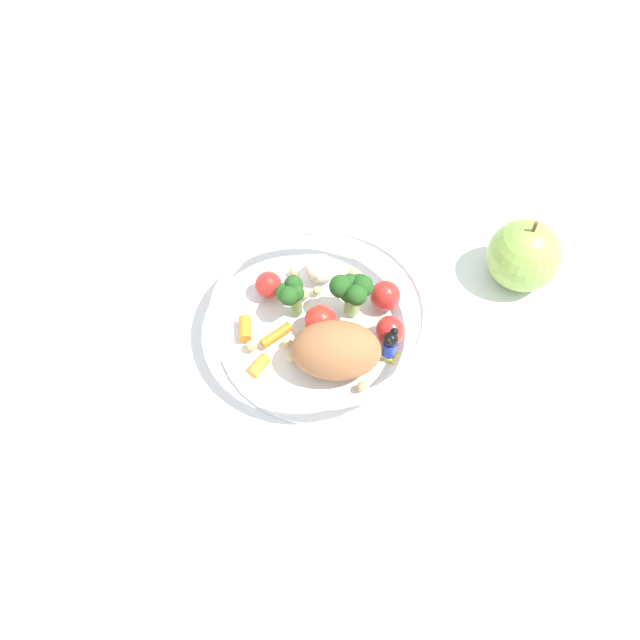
% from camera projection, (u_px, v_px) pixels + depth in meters
% --- Properties ---
extents(ground_plane, '(2.40, 2.40, 0.00)m').
position_uv_depth(ground_plane, '(308.00, 343.00, 0.71)').
color(ground_plane, white).
extents(food_container, '(0.22, 0.22, 0.06)m').
position_uv_depth(food_container, '(325.00, 320.00, 0.69)').
color(food_container, white).
rests_on(food_container, ground_plane).
extents(loose_apple, '(0.08, 0.08, 0.09)m').
position_uv_depth(loose_apple, '(523.00, 254.00, 0.73)').
color(loose_apple, '#8CB74C').
rests_on(loose_apple, ground_plane).
extents(folded_napkin, '(0.16, 0.17, 0.01)m').
position_uv_depth(folded_napkin, '(102.00, 408.00, 0.67)').
color(folded_napkin, silver).
rests_on(folded_napkin, ground_plane).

